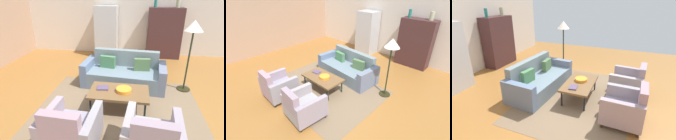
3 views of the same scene
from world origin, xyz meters
TOP-DOWN VIEW (x-y plane):
  - ground_plane at (0.00, 0.00)m, footprint 10.11×10.11m
  - wall_back at (0.00, 3.66)m, footprint 8.42×0.12m
  - area_rug at (-0.08, -0.21)m, footprint 3.40×2.60m
  - couch at (-0.07, 0.93)m, footprint 2.16×1.06m
  - coffee_table at (-0.08, -0.26)m, footprint 1.20×0.70m
  - armchair_left at (-0.68, -1.42)m, footprint 0.83×0.83m
  - fruit_bowl at (0.02, -0.26)m, footprint 0.31×0.31m
  - book_stack at (-0.42, -0.20)m, footprint 0.25×0.21m
  - cabinet at (1.17, 3.32)m, footprint 1.20×0.51m
  - vase_tall at (0.77, 3.31)m, footprint 0.10×0.10m
  - vase_round at (1.52, 3.31)m, footprint 0.14×0.14m
  - refrigerator at (-0.94, 3.21)m, footprint 0.80×0.73m
  - floor_lamp at (1.45, 0.82)m, footprint 0.40×0.40m

SIDE VIEW (x-z plane):
  - ground_plane at x=0.00m, z-range 0.00..0.00m
  - area_rug at x=-0.08m, z-range 0.00..0.01m
  - couch at x=-0.07m, z-range -0.14..0.72m
  - armchair_left at x=-0.68m, z-range -0.10..0.78m
  - coffee_table at x=-0.08m, z-range 0.18..0.62m
  - book_stack at x=-0.42m, z-range 0.44..0.47m
  - fruit_bowl at x=0.02m, z-range 0.44..0.51m
  - cabinet at x=1.17m, z-range 0.00..1.80m
  - refrigerator at x=-0.94m, z-range 0.00..1.85m
  - wall_back at x=0.00m, z-range 0.00..2.80m
  - floor_lamp at x=1.45m, z-range 0.58..2.30m
  - vase_round at x=1.52m, z-range 1.80..2.09m
  - vase_tall at x=0.77m, z-range 1.80..2.09m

